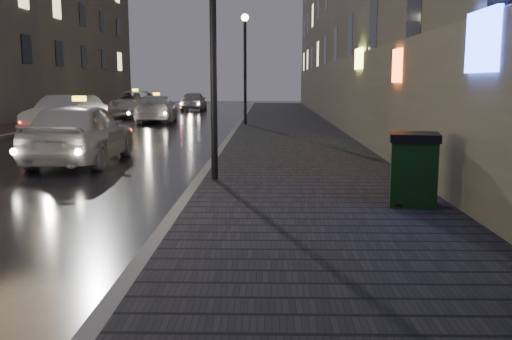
{
  "coord_description": "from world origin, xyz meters",
  "views": [
    {
      "loc": [
        3.0,
        -6.01,
        2.22
      ],
      "look_at": [
        2.81,
        2.8,
        0.85
      ],
      "focal_mm": 40.0,
      "sensor_mm": 36.0,
      "label": 1
    }
  ],
  "objects_px": {
    "taxi_near": "(81,132)",
    "car_far": "(194,101)",
    "trash_bin": "(413,169)",
    "car_left_mid": "(66,115)",
    "lamp_near": "(213,19)",
    "taxi_far": "(136,104)",
    "lamp_far": "(245,55)",
    "taxi_mid": "(157,109)"
  },
  "relations": [
    {
      "from": "car_left_mid",
      "to": "lamp_near",
      "type": "bearing_deg",
      "value": -52.58
    },
    {
      "from": "lamp_far",
      "to": "car_far",
      "type": "relative_size",
      "value": 1.21
    },
    {
      "from": "taxi_near",
      "to": "taxi_mid",
      "type": "height_order",
      "value": "taxi_near"
    },
    {
      "from": "lamp_far",
      "to": "trash_bin",
      "type": "bearing_deg",
      "value": -79.0
    },
    {
      "from": "lamp_near",
      "to": "taxi_near",
      "type": "xyz_separation_m",
      "value": [
        -3.98,
        3.41,
        -2.64
      ]
    },
    {
      "from": "taxi_mid",
      "to": "car_far",
      "type": "height_order",
      "value": "car_far"
    },
    {
      "from": "lamp_near",
      "to": "taxi_far",
      "type": "xyz_separation_m",
      "value": [
        -7.35,
        24.37,
        -2.67
      ]
    },
    {
      "from": "taxi_near",
      "to": "car_left_mid",
      "type": "xyz_separation_m",
      "value": [
        -3.4,
        8.44,
        -0.02
      ]
    },
    {
      "from": "trash_bin",
      "to": "taxi_mid",
      "type": "bearing_deg",
      "value": 122.31
    },
    {
      "from": "taxi_far",
      "to": "taxi_mid",
      "type": "bearing_deg",
      "value": -68.6
    },
    {
      "from": "trash_bin",
      "to": "car_left_mid",
      "type": "bearing_deg",
      "value": 138.33
    },
    {
      "from": "lamp_far",
      "to": "trash_bin",
      "type": "relative_size",
      "value": 4.31
    },
    {
      "from": "lamp_near",
      "to": "taxi_mid",
      "type": "height_order",
      "value": "lamp_near"
    },
    {
      "from": "car_left_mid",
      "to": "taxi_far",
      "type": "xyz_separation_m",
      "value": [
        0.03,
        12.53,
        -0.01
      ]
    },
    {
      "from": "taxi_mid",
      "to": "taxi_far",
      "type": "bearing_deg",
      "value": -69.74
    },
    {
      "from": "lamp_near",
      "to": "taxi_near",
      "type": "bearing_deg",
      "value": 139.46
    },
    {
      "from": "taxi_mid",
      "to": "taxi_far",
      "type": "relative_size",
      "value": 0.87
    },
    {
      "from": "lamp_near",
      "to": "lamp_far",
      "type": "bearing_deg",
      "value": 90.0
    },
    {
      "from": "lamp_far",
      "to": "taxi_mid",
      "type": "bearing_deg",
      "value": 144.94
    },
    {
      "from": "taxi_far",
      "to": "trash_bin",
      "type": "bearing_deg",
      "value": -71.89
    },
    {
      "from": "lamp_near",
      "to": "trash_bin",
      "type": "distance_m",
      "value": 5.14
    },
    {
      "from": "trash_bin",
      "to": "car_left_mid",
      "type": "height_order",
      "value": "car_left_mid"
    },
    {
      "from": "lamp_near",
      "to": "car_left_mid",
      "type": "xyz_separation_m",
      "value": [
        -7.38,
        11.85,
        -2.66
      ]
    },
    {
      "from": "taxi_near",
      "to": "car_far",
      "type": "height_order",
      "value": "taxi_near"
    },
    {
      "from": "taxi_far",
      "to": "car_far",
      "type": "bearing_deg",
      "value": 65.89
    },
    {
      "from": "lamp_near",
      "to": "car_left_mid",
      "type": "relative_size",
      "value": 1.05
    },
    {
      "from": "lamp_far",
      "to": "taxi_far",
      "type": "relative_size",
      "value": 0.9
    },
    {
      "from": "trash_bin",
      "to": "taxi_far",
      "type": "xyz_separation_m",
      "value": [
        -10.94,
        26.85,
        0.04
      ]
    },
    {
      "from": "taxi_mid",
      "to": "lamp_near",
      "type": "bearing_deg",
      "value": 99.29
    },
    {
      "from": "lamp_far",
      "to": "taxi_near",
      "type": "bearing_deg",
      "value": -107.55
    },
    {
      "from": "lamp_far",
      "to": "taxi_far",
      "type": "bearing_deg",
      "value": 131.28
    },
    {
      "from": "car_far",
      "to": "taxi_near",
      "type": "bearing_deg",
      "value": 90.33
    },
    {
      "from": "trash_bin",
      "to": "taxi_near",
      "type": "xyz_separation_m",
      "value": [
        -7.57,
        5.89,
        0.08
      ]
    },
    {
      "from": "trash_bin",
      "to": "taxi_near",
      "type": "distance_m",
      "value": 9.59
    },
    {
      "from": "lamp_far",
      "to": "taxi_mid",
      "type": "relative_size",
      "value": 1.04
    },
    {
      "from": "lamp_far",
      "to": "lamp_near",
      "type": "bearing_deg",
      "value": -90.0
    },
    {
      "from": "taxi_near",
      "to": "taxi_mid",
      "type": "relative_size",
      "value": 0.98
    },
    {
      "from": "lamp_far",
      "to": "taxi_near",
      "type": "height_order",
      "value": "lamp_far"
    },
    {
      "from": "lamp_near",
      "to": "taxi_far",
      "type": "bearing_deg",
      "value": 106.78
    },
    {
      "from": "car_left_mid",
      "to": "car_far",
      "type": "xyz_separation_m",
      "value": [
        2.77,
        20.03,
        -0.08
      ]
    },
    {
      "from": "car_left_mid",
      "to": "trash_bin",
      "type": "bearing_deg",
      "value": -47.05
    },
    {
      "from": "car_left_mid",
      "to": "taxi_mid",
      "type": "distance_m",
      "value": 8.04
    }
  ]
}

